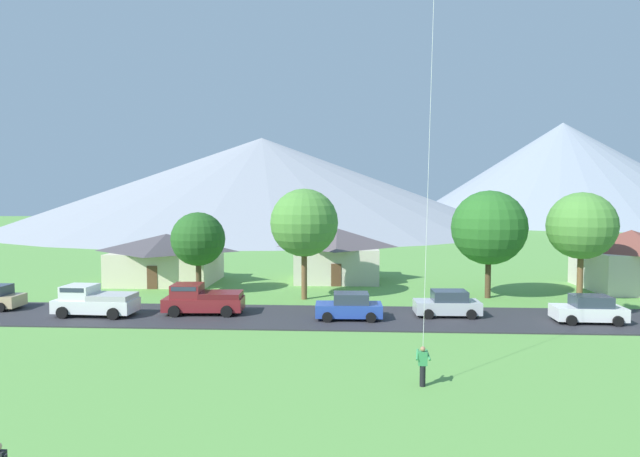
{
  "coord_description": "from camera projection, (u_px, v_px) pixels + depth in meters",
  "views": [
    {
      "loc": [
        1.15,
        -7.25,
        7.83
      ],
      "look_at": [
        -0.31,
        19.51,
        6.21
      ],
      "focal_mm": 29.03,
      "sensor_mm": 36.0,
      "label": 1
    }
  ],
  "objects": [
    {
      "name": "tree_center",
      "position": [
        198.0,
        239.0,
        41.67
      ],
      "size": [
        4.34,
        4.34,
        6.64
      ],
      "color": "#4C3823",
      "rests_on": "ground"
    },
    {
      "name": "road_strip",
      "position": [
        330.0,
        317.0,
        33.56
      ],
      "size": [
        160.0,
        6.85,
        0.08
      ],
      "primitive_type": "cube",
      "color": "#2D2D33",
      "rests_on": "ground"
    },
    {
      "name": "tree_left_of_center",
      "position": [
        489.0,
        228.0,
        39.93
      ],
      "size": [
        5.76,
        5.76,
        8.36
      ],
      "color": "#4C3823",
      "rests_on": "ground"
    },
    {
      "name": "tree_near_left",
      "position": [
        582.0,
        226.0,
        38.81
      ],
      "size": [
        5.04,
        5.04,
        8.22
      ],
      "color": "brown",
      "rests_on": "ground"
    },
    {
      "name": "pickup_truck_white_east_side",
      "position": [
        94.0,
        301.0,
        33.86
      ],
      "size": [
        5.29,
        2.51,
        1.99
      ],
      "color": "white",
      "rests_on": "road_strip"
    },
    {
      "name": "pickup_truck_maroon_west_side",
      "position": [
        202.0,
        299.0,
        34.38
      ],
      "size": [
        5.28,
        2.5,
        1.99
      ],
      "color": "maroon",
      "rests_on": "road_strip"
    },
    {
      "name": "parked_car_white_east_end",
      "position": [
        589.0,
        310.0,
        31.99
      ],
      "size": [
        4.24,
        2.16,
        1.68
      ],
      "color": "white",
      "rests_on": "road_strip"
    },
    {
      "name": "parked_car_blue_mid_west",
      "position": [
        349.0,
        307.0,
        32.88
      ],
      "size": [
        4.24,
        2.16,
        1.68
      ],
      "color": "#2847A8",
      "rests_on": "road_strip"
    },
    {
      "name": "house_right_center",
      "position": [
        630.0,
        259.0,
        43.64
      ],
      "size": [
        7.75,
        7.96,
        5.08
      ],
      "color": "beige",
      "rests_on": "ground"
    },
    {
      "name": "house_left_center",
      "position": [
        167.0,
        257.0,
        47.51
      ],
      "size": [
        9.62,
        7.73,
        4.47
      ],
      "color": "beige",
      "rests_on": "ground"
    },
    {
      "name": "parked_car_silver_west_end",
      "position": [
        448.0,
        304.0,
        33.72
      ],
      "size": [
        4.24,
        2.16,
        1.68
      ],
      "color": "#B7BCC1",
      "rests_on": "road_strip"
    },
    {
      "name": "mountain_west_ridge",
      "position": [
        262.0,
        182.0,
        138.12
      ],
      "size": [
        128.19,
        128.19,
        23.6
      ],
      "primitive_type": "cone",
      "color": "#8E939E",
      "rests_on": "ground"
    },
    {
      "name": "mountain_east_ridge",
      "position": [
        562.0,
        173.0,
        161.7
      ],
      "size": [
        96.98,
        96.98,
        31.04
      ],
      "primitive_type": "cone",
      "color": "gray",
      "rests_on": "ground"
    },
    {
      "name": "house_leftmost",
      "position": [
        337.0,
        253.0,
        48.73
      ],
      "size": [
        8.17,
        7.48,
        4.91
      ],
      "color": "beige",
      "rests_on": "ground"
    },
    {
      "name": "tree_right_of_center",
      "position": [
        304.0,
        223.0,
        39.37
      ],
      "size": [
        5.2,
        5.2,
        8.49
      ],
      "color": "brown",
      "rests_on": "ground"
    }
  ]
}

